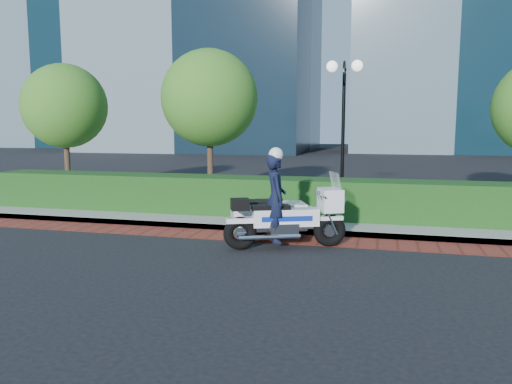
% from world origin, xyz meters
% --- Properties ---
extents(ground, '(120.00, 120.00, 0.00)m').
position_xyz_m(ground, '(0.00, 0.00, 0.00)').
color(ground, black).
rests_on(ground, ground).
extents(brick_strip, '(60.00, 1.00, 0.01)m').
position_xyz_m(brick_strip, '(0.00, 1.50, 0.01)').
color(brick_strip, maroon).
rests_on(brick_strip, ground).
extents(sidewalk, '(60.00, 8.00, 0.15)m').
position_xyz_m(sidewalk, '(0.00, 6.00, 0.07)').
color(sidewalk, gray).
rests_on(sidewalk, ground).
extents(hedge_main, '(18.00, 1.20, 1.00)m').
position_xyz_m(hedge_main, '(0.00, 3.60, 0.65)').
color(hedge_main, black).
rests_on(hedge_main, sidewalk).
extents(lamppost, '(1.02, 0.70, 4.21)m').
position_xyz_m(lamppost, '(1.00, 5.20, 2.96)').
color(lamppost, black).
rests_on(lamppost, sidewalk).
extents(tree_a, '(3.00, 3.00, 4.58)m').
position_xyz_m(tree_a, '(-9.00, 6.50, 3.22)').
color(tree_a, '#332319').
rests_on(tree_a, sidewalk).
extents(tree_b, '(3.20, 3.20, 4.89)m').
position_xyz_m(tree_b, '(-3.50, 6.50, 3.43)').
color(tree_b, '#332319').
rests_on(tree_b, sidewalk).
extents(tower_far_left, '(16.00, 14.00, 34.00)m').
position_xyz_m(tower_far_left, '(-36.00, 46.00, 17.00)').
color(tower_far_left, black).
rests_on(tower_far_left, ground).
extents(police_motorcycle, '(2.67, 2.00, 2.10)m').
position_xyz_m(police_motorcycle, '(-0.02, 0.95, 0.72)').
color(police_motorcycle, black).
rests_on(police_motorcycle, ground).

